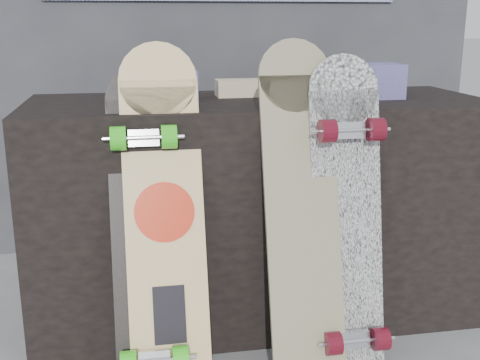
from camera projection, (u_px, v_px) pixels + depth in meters
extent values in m
cube|color=black|center=(258.00, 208.00, 2.21)|extent=(1.60, 0.60, 0.80)
cube|color=#333338|center=(222.00, 13.00, 2.83)|extent=(2.40, 0.20, 2.20)
cube|color=#3C3268|center=(171.00, 85.00, 2.10)|extent=(0.18, 0.12, 0.10)
cube|color=#3C3268|center=(380.00, 81.00, 2.14)|extent=(0.14, 0.14, 0.12)
cube|color=#D1B78C|center=(246.00, 88.00, 2.19)|extent=(0.22, 0.10, 0.06)
cube|color=beige|center=(166.00, 238.00, 1.78)|extent=(0.24, 0.30, 0.90)
cylinder|color=beige|center=(158.00, 80.00, 1.80)|extent=(0.24, 0.09, 0.23)
cylinder|color=red|center=(164.00, 212.00, 1.77)|extent=(0.18, 0.06, 0.17)
cube|color=black|center=(170.00, 315.00, 1.76)|extent=(0.09, 0.06, 0.16)
cube|color=beige|center=(303.00, 231.00, 1.81)|extent=(0.23, 0.28, 0.91)
cylinder|color=beige|center=(295.00, 76.00, 1.82)|extent=(0.23, 0.08, 0.22)
cube|color=white|center=(347.00, 234.00, 1.85)|extent=(0.22, 0.19, 0.87)
cylinder|color=white|center=(343.00, 90.00, 1.82)|extent=(0.22, 0.06, 0.22)
cube|color=silver|center=(354.00, 339.00, 1.83)|extent=(0.09, 0.04, 0.06)
cylinder|color=#500B17|center=(333.00, 344.00, 1.80)|extent=(0.04, 0.07, 0.07)
cylinder|color=#500B17|center=(380.00, 339.00, 1.82)|extent=(0.05, 0.07, 0.07)
cube|color=silver|center=(349.00, 131.00, 1.79)|extent=(0.09, 0.04, 0.06)
cylinder|color=#500B17|center=(327.00, 131.00, 1.76)|extent=(0.04, 0.07, 0.07)
cylinder|color=#500B17|center=(376.00, 130.00, 1.78)|extent=(0.05, 0.07, 0.07)
cube|color=black|center=(149.00, 247.00, 1.78)|extent=(0.22, 0.31, 0.84)
cylinder|color=black|center=(141.00, 100.00, 1.81)|extent=(0.22, 0.09, 0.21)
cube|color=silver|center=(154.00, 359.00, 1.72)|extent=(0.09, 0.04, 0.06)
cylinder|color=#37D51E|center=(180.00, 358.00, 1.71)|extent=(0.05, 0.07, 0.07)
cube|color=silver|center=(144.00, 139.00, 1.76)|extent=(0.09, 0.04, 0.06)
cylinder|color=#37D51E|center=(118.00, 138.00, 1.73)|extent=(0.04, 0.07, 0.07)
cylinder|color=#37D51E|center=(169.00, 137.00, 1.75)|extent=(0.05, 0.07, 0.07)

